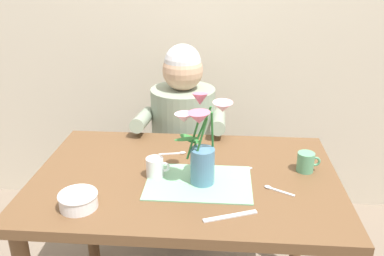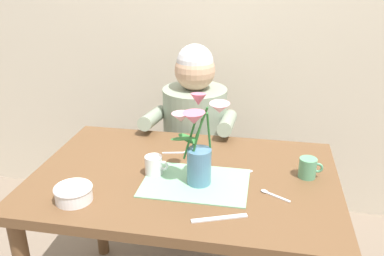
# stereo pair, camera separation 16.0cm
# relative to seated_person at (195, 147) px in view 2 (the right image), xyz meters

# --- Properties ---
(wood_panel_backdrop) EXTENTS (4.00, 0.10, 2.50)m
(wood_panel_backdrop) POSITION_rel_seated_person_xyz_m (0.07, 0.43, 0.69)
(wood_panel_backdrop) COLOR beige
(wood_panel_backdrop) RESTS_ON ground_plane
(dining_table) EXTENTS (1.20, 0.80, 0.74)m
(dining_table) POSITION_rel_seated_person_xyz_m (0.07, -0.62, 0.08)
(dining_table) COLOR brown
(dining_table) RESTS_ON ground_plane
(seated_person) EXTENTS (0.45, 0.47, 1.14)m
(seated_person) POSITION_rel_seated_person_xyz_m (0.00, 0.00, 0.00)
(seated_person) COLOR #4C4C56
(seated_person) RESTS_ON ground_plane
(striped_placemat) EXTENTS (0.40, 0.28, 0.00)m
(striped_placemat) POSITION_rel_seated_person_xyz_m (0.13, -0.68, 0.18)
(striped_placemat) COLOR #7AB289
(striped_placemat) RESTS_ON dining_table
(flower_vase) EXTENTS (0.22, 0.19, 0.34)m
(flower_vase) POSITION_rel_seated_person_xyz_m (0.14, -0.68, 0.34)
(flower_vase) COLOR teal
(flower_vase) RESTS_ON dining_table
(ceramic_bowl) EXTENTS (0.14, 0.14, 0.06)m
(ceramic_bowl) POSITION_rel_seated_person_xyz_m (-0.28, -0.87, 0.21)
(ceramic_bowl) COLOR white
(ceramic_bowl) RESTS_ON dining_table
(dinner_knife) EXTENTS (0.18, 0.09, 0.00)m
(dinner_knife) POSITION_rel_seated_person_xyz_m (0.24, -0.89, 0.18)
(dinner_knife) COLOR silver
(dinner_knife) RESTS_ON dining_table
(coffee_cup) EXTENTS (0.09, 0.07, 0.08)m
(coffee_cup) POSITION_rel_seated_person_xyz_m (0.55, -0.55, 0.22)
(coffee_cup) COLOR #569970
(coffee_cup) RESTS_ON dining_table
(ceramic_mug) EXTENTS (0.09, 0.07, 0.08)m
(ceramic_mug) POSITION_rel_seated_person_xyz_m (-0.05, -0.64, 0.22)
(ceramic_mug) COLOR silver
(ceramic_mug) RESTS_ON dining_table
(spoon_0) EXTENTS (0.11, 0.07, 0.01)m
(spoon_0) POSITION_rel_seated_person_xyz_m (0.41, -0.71, 0.18)
(spoon_0) COLOR silver
(spoon_0) RESTS_ON dining_table
(spoon_1) EXTENTS (0.10, 0.09, 0.01)m
(spoon_1) POSITION_rel_seated_person_xyz_m (0.28, -0.60, 0.18)
(spoon_1) COLOR silver
(spoon_1) RESTS_ON dining_table
(spoon_2) EXTENTS (0.12, 0.04, 0.01)m
(spoon_2) POSITION_rel_seated_person_xyz_m (0.01, -0.43, 0.18)
(spoon_2) COLOR silver
(spoon_2) RESTS_ON dining_table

